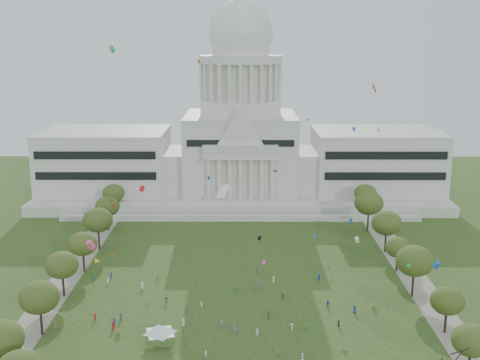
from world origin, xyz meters
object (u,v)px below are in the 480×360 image
Objects in this scene: capitol at (241,144)px; event_tent at (160,329)px; big_bare_tree at (450,359)px; person_0 at (355,309)px.

event_tent is (-17.13, -120.15, -18.97)m from capitol.
capitol is at bearing 105.02° from big_bare_tree.
capitol reaches higher than person_0.
capitol is 84.08× the size of person_0.
event_tent is at bearing -98.11° from capitol.
person_0 is (44.84, 14.58, -2.37)m from event_tent.
person_0 is at bearing 18.02° from event_tent.
capitol is at bearing 141.33° from person_0.
person_0 is at bearing -75.29° from capitol.
capitol reaches higher than event_tent.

